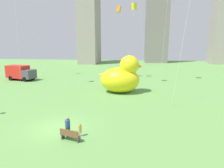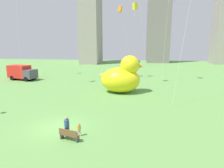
{
  "view_description": "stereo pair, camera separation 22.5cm",
  "coord_description": "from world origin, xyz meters",
  "px_view_note": "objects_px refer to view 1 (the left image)",
  "views": [
    {
      "loc": [
        6.39,
        -14.87,
        6.99
      ],
      "look_at": [
        3.99,
        5.49,
        2.76
      ],
      "focal_mm": 31.49,
      "sensor_mm": 36.0,
      "label": 1
    },
    {
      "loc": [
        6.61,
        -14.84,
        6.99
      ],
      "look_at": [
        3.99,
        5.49,
        2.76
      ],
      "focal_mm": 31.49,
      "sensor_mm": 36.0,
      "label": 2
    }
  ],
  "objects_px": {
    "kite_yellow": "(134,7)",
    "kite_orange": "(119,10)",
    "giant_inflatable_duck": "(121,77)",
    "box_truck": "(20,73)",
    "person_adult": "(68,126)",
    "park_bench": "(70,135)",
    "person_child": "(80,129)"
  },
  "relations": [
    {
      "from": "person_child",
      "to": "kite_orange",
      "type": "distance_m",
      "value": 27.84
    },
    {
      "from": "person_child",
      "to": "kite_yellow",
      "type": "xyz_separation_m",
      "value": [
        3.7,
        19.88,
        12.21
      ]
    },
    {
      "from": "person_adult",
      "to": "person_child",
      "type": "height_order",
      "value": "person_adult"
    },
    {
      "from": "park_bench",
      "to": "person_adult",
      "type": "bearing_deg",
      "value": 120.52
    },
    {
      "from": "kite_yellow",
      "to": "kite_orange",
      "type": "xyz_separation_m",
      "value": [
        -2.87,
        4.92,
        0.42
      ]
    },
    {
      "from": "park_bench",
      "to": "person_child",
      "type": "bearing_deg",
      "value": 55.92
    },
    {
      "from": "person_child",
      "to": "kite_yellow",
      "type": "relative_size",
      "value": 0.08
    },
    {
      "from": "person_adult",
      "to": "kite_yellow",
      "type": "distance_m",
      "value": 23.75
    },
    {
      "from": "person_adult",
      "to": "park_bench",
      "type": "bearing_deg",
      "value": -59.48
    },
    {
      "from": "park_bench",
      "to": "kite_orange",
      "type": "relative_size",
      "value": 0.11
    },
    {
      "from": "giant_inflatable_duck",
      "to": "box_truck",
      "type": "xyz_separation_m",
      "value": [
        -20.15,
        7.53,
        -0.85
      ]
    },
    {
      "from": "kite_yellow",
      "to": "kite_orange",
      "type": "height_order",
      "value": "kite_orange"
    },
    {
      "from": "person_adult",
      "to": "kite_orange",
      "type": "distance_m",
      "value": 27.88
    },
    {
      "from": "person_child",
      "to": "person_adult",
      "type": "bearing_deg",
      "value": -171.1
    },
    {
      "from": "person_child",
      "to": "kite_orange",
      "type": "xyz_separation_m",
      "value": [
        0.83,
        24.8,
        12.63
      ]
    },
    {
      "from": "box_truck",
      "to": "kite_orange",
      "type": "height_order",
      "value": "kite_orange"
    },
    {
      "from": "person_adult",
      "to": "kite_orange",
      "type": "bearing_deg",
      "value": 85.97
    },
    {
      "from": "person_adult",
      "to": "kite_yellow",
      "type": "bearing_deg",
      "value": 76.99
    },
    {
      "from": "person_adult",
      "to": "box_truck",
      "type": "height_order",
      "value": "box_truck"
    },
    {
      "from": "park_bench",
      "to": "person_child",
      "type": "height_order",
      "value": "person_child"
    },
    {
      "from": "giant_inflatable_duck",
      "to": "kite_orange",
      "type": "height_order",
      "value": "kite_orange"
    },
    {
      "from": "box_truck",
      "to": "kite_orange",
      "type": "relative_size",
      "value": 0.43
    },
    {
      "from": "box_truck",
      "to": "person_child",
      "type": "bearing_deg",
      "value": -50.37
    },
    {
      "from": "park_bench",
      "to": "person_child",
      "type": "xyz_separation_m",
      "value": [
        0.54,
        0.8,
        0.09
      ]
    },
    {
      "from": "park_bench",
      "to": "person_child",
      "type": "distance_m",
      "value": 0.96
    },
    {
      "from": "giant_inflatable_duck",
      "to": "kite_yellow",
      "type": "height_order",
      "value": "kite_yellow"
    },
    {
      "from": "kite_orange",
      "to": "person_child",
      "type": "bearing_deg",
      "value": -91.93
    },
    {
      "from": "person_adult",
      "to": "box_truck",
      "type": "distance_m",
      "value": 27.79
    },
    {
      "from": "giant_inflatable_duck",
      "to": "box_truck",
      "type": "relative_size",
      "value": 1.08
    },
    {
      "from": "person_child",
      "to": "kite_orange",
      "type": "height_order",
      "value": "kite_orange"
    },
    {
      "from": "kite_orange",
      "to": "kite_yellow",
      "type": "bearing_deg",
      "value": -59.75
    },
    {
      "from": "kite_orange",
      "to": "person_adult",
      "type": "bearing_deg",
      "value": -94.03
    }
  ]
}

